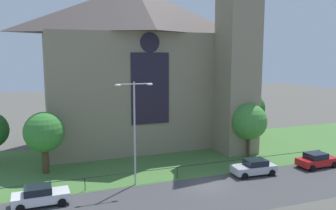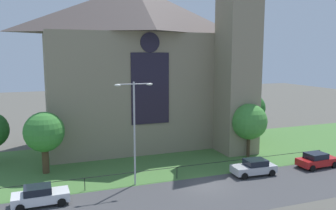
% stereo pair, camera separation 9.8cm
% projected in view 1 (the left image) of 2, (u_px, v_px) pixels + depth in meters
% --- Properties ---
extents(ground, '(160.00, 160.00, 0.00)m').
position_uv_depth(ground, '(168.00, 155.00, 40.14)').
color(ground, '#56544C').
extents(road_asphalt, '(120.00, 8.00, 0.01)m').
position_uv_depth(road_asphalt, '(218.00, 193.00, 29.01)').
color(road_asphalt, '#424244').
rests_on(road_asphalt, ground).
extents(grass_verge, '(120.00, 20.00, 0.01)m').
position_uv_depth(grass_verge, '(174.00, 160.00, 38.29)').
color(grass_verge, '#477538').
rests_on(grass_verge, ground).
extents(church_building, '(23.20, 16.20, 26.00)m').
position_uv_depth(church_building, '(143.00, 64.00, 43.90)').
color(church_building, gray).
rests_on(church_building, ground).
extents(iron_railing, '(33.80, 0.07, 1.13)m').
position_uv_depth(iron_railing, '(177.00, 168.00, 32.38)').
color(iron_railing, black).
rests_on(iron_railing, ground).
extents(tree_left_near, '(3.88, 3.88, 6.05)m').
position_uv_depth(tree_left_near, '(44.00, 132.00, 33.46)').
color(tree_left_near, '#4C3823').
rests_on(tree_left_near, ground).
extents(tree_right_far, '(3.86, 3.86, 6.20)m').
position_uv_depth(tree_right_far, '(251.00, 108.00, 47.37)').
color(tree_right_far, '#4C3823').
rests_on(tree_right_far, ground).
extents(tree_right_near, '(4.03, 4.03, 6.06)m').
position_uv_depth(tree_right_near, '(249.00, 122.00, 39.00)').
color(tree_right_near, '#423021').
rests_on(tree_right_near, ground).
extents(streetlamp_near, '(3.37, 0.26, 9.18)m').
position_uv_depth(streetlamp_near, '(135.00, 121.00, 30.21)').
color(streetlamp_near, '#B2B2B7').
rests_on(streetlamp_near, ground).
extents(parked_car_white, '(4.23, 2.08, 1.51)m').
position_uv_depth(parked_car_white, '(40.00, 196.00, 26.70)').
color(parked_car_white, silver).
rests_on(parked_car_white, ground).
extents(parked_car_silver, '(4.28, 2.18, 1.51)m').
position_uv_depth(parked_car_silver, '(254.00, 167.00, 33.45)').
color(parked_car_silver, '#B7B7BC').
rests_on(parked_car_silver, ground).
extents(parked_car_red, '(4.26, 2.15, 1.51)m').
position_uv_depth(parked_car_red, '(317.00, 160.00, 35.76)').
color(parked_car_red, '#B21919').
rests_on(parked_car_red, ground).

